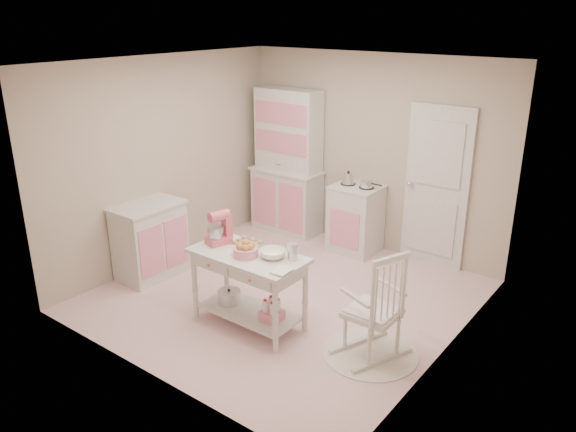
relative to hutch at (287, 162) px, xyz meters
The scene contains 14 objects.
room_shell 2.15m from the hutch, 53.42° to the right, with size 3.84×3.84×2.62m.
door 2.19m from the hutch, ahead, with size 0.82×0.05×2.04m, color white.
hutch is the anchor object (origin of this frame).
stove 1.33m from the hutch, ahead, with size 0.62×0.57×0.92m, color white.
base_cabinet 2.33m from the hutch, 100.18° to the right, with size 0.54×0.84×0.92m, color white.
lace_rug 3.48m from the hutch, 38.80° to the right, with size 0.92×0.92×0.01m, color white.
rocking_chair 3.36m from the hutch, 38.80° to the right, with size 0.48×0.72×1.10m, color white.
work_table 2.78m from the hutch, 60.97° to the right, with size 1.20×0.60×0.80m, color white.
stand_mixer 2.51m from the hutch, 69.15° to the right, with size 0.20×0.28×0.34m, color #CD5669.
cookie_tray 2.49m from the hutch, 61.98° to the right, with size 0.34×0.24×0.02m, color silver.
bread_basket 2.77m from the hutch, 61.11° to the right, with size 0.25×0.25×0.09m, color pink.
mixing_bowl 2.78m from the hutch, 55.46° to the right, with size 0.26×0.26×0.08m, color white.
metal_pitcher 2.82m from the hutch, 51.52° to the right, with size 0.10×0.10×0.17m, color silver.
recipe_book 3.06m from the hutch, 54.65° to the right, with size 0.15×0.20×0.02m, color white.
Camera 1 is at (3.50, -4.54, 3.09)m, focal length 35.00 mm.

